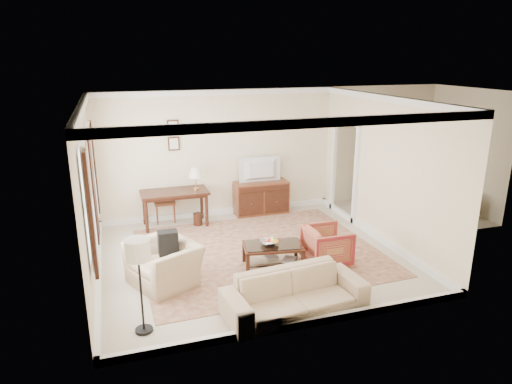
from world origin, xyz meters
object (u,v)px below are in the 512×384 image
writing_desk (175,196)px  coffee_table (273,250)px  tv (261,162)px  sofa (295,287)px  striped_armchair (327,244)px  sideboard (261,198)px  club_armchair (164,257)px

writing_desk → coffee_table: size_ratio=1.30×
tv → sofa: tv is taller
tv → striped_armchair: size_ratio=1.24×
writing_desk → striped_armchair: (2.31, -2.77, -0.30)m
sideboard → sofa: bearing=-102.0°
sideboard → striped_armchair: bearing=-85.0°
sideboard → club_armchair: 3.83m
writing_desk → tv: bearing=4.7°
sideboard → striped_armchair: 2.97m
writing_desk → tv: 2.13m
writing_desk → club_armchair: club_armchair is taller
coffee_table → club_armchair: club_armchair is taller
tv → sofa: bearing=78.0°
coffee_table → club_armchair: 1.90m
tv → coffee_table: bearing=75.7°
striped_armchair → club_armchair: (-2.86, 0.15, 0.09)m
tv → striped_armchair: bearing=95.0°
coffee_table → striped_armchair: (0.96, -0.18, 0.05)m
tv → coffee_table: size_ratio=0.85×
striped_armchair → club_armchair: club_armchair is taller
tv → club_armchair: (-2.60, -2.79, -0.78)m
sideboard → tv: tv is taller
coffee_table → sofa: bearing=-97.7°
coffee_table → sofa: size_ratio=0.53×
club_armchair → sofa: 2.25m
writing_desk → striped_armchair: writing_desk is taller
writing_desk → coffee_table: 2.94m
sideboard → club_armchair: bearing=-132.8°
writing_desk → sofa: sofa is taller
sideboard → club_armchair: size_ratio=1.17×
writing_desk → striped_armchair: 3.62m
club_armchair → sofa: club_armchair is taller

